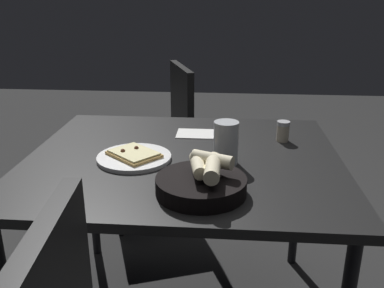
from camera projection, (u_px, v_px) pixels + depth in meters
dining_table at (184, 171)px, 1.52m from camera, size 1.10×0.95×0.71m
pizza_plate at (134, 157)px, 1.46m from camera, size 0.26×0.26×0.04m
bread_basket at (203, 182)px, 1.21m from camera, size 0.26×0.26×0.11m
beer_glass at (226, 145)px, 1.41m from camera, size 0.08×0.08×0.15m
pepper_shaker at (283, 132)px, 1.63m from camera, size 0.05×0.05×0.08m
napkin at (196, 134)px, 1.72m from camera, size 0.16×0.12×0.00m
chair_far at (162, 134)px, 2.38m from camera, size 0.56×0.56×0.88m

